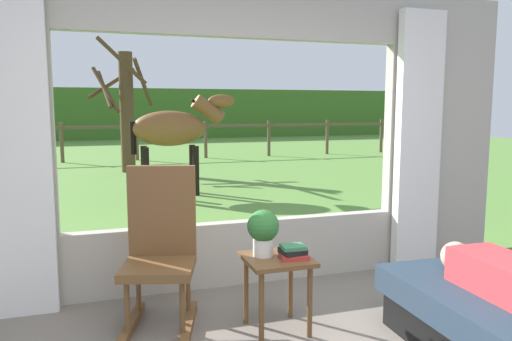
% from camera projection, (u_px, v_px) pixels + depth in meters
% --- Properties ---
extents(back_wall_with_window, '(5.20, 0.12, 2.55)m').
position_uv_depth(back_wall_with_window, '(239.00, 141.00, 4.20)').
color(back_wall_with_window, '#ADA599').
rests_on(back_wall_with_window, ground_plane).
extents(curtain_panel_left, '(0.44, 0.10, 2.40)m').
position_uv_depth(curtain_panel_left, '(19.00, 154.00, 3.55)').
color(curtain_panel_left, silver).
rests_on(curtain_panel_left, ground_plane).
extents(curtain_panel_right, '(0.44, 0.10, 2.40)m').
position_uv_depth(curtain_panel_right, '(418.00, 143.00, 4.60)').
color(curtain_panel_right, silver).
rests_on(curtain_panel_right, ground_plane).
extents(outdoor_pasture_lawn, '(36.00, 21.68, 0.02)m').
position_uv_depth(outdoor_pasture_lawn, '(136.00, 159.00, 14.63)').
color(outdoor_pasture_lawn, '#568438').
rests_on(outdoor_pasture_lawn, ground_plane).
extents(distant_hill_ridge, '(36.00, 2.00, 2.40)m').
position_uv_depth(distant_hill_ridge, '(118.00, 114.00, 23.74)').
color(distant_hill_ridge, '#3D6A25').
rests_on(distant_hill_ridge, ground_plane).
extents(rocking_chair, '(0.63, 0.78, 1.12)m').
position_uv_depth(rocking_chair, '(160.00, 248.00, 3.48)').
color(rocking_chair, brown).
rests_on(rocking_chair, ground_plane).
extents(side_table, '(0.44, 0.44, 0.52)m').
position_uv_depth(side_table, '(277.00, 270.00, 3.38)').
color(side_table, brown).
rests_on(side_table, ground_plane).
extents(potted_plant, '(0.22, 0.22, 0.32)m').
position_uv_depth(potted_plant, '(263.00, 230.00, 3.37)').
color(potted_plant, silver).
rests_on(potted_plant, side_table).
extents(book_stack, '(0.20, 0.18, 0.09)m').
position_uv_depth(book_stack, '(293.00, 252.00, 3.33)').
color(book_stack, '#B22D28').
rests_on(book_stack, side_table).
extents(horse, '(1.81, 0.56, 1.73)m').
position_uv_depth(horse, '(174.00, 129.00, 8.44)').
color(horse, brown).
rests_on(horse, outdoor_pasture_lawn).
extents(pasture_tree, '(1.49, 1.61, 3.04)m').
position_uv_depth(pasture_tree, '(125.00, 107.00, 11.42)').
color(pasture_tree, '#4C3823').
rests_on(pasture_tree, outdoor_pasture_lawn).
extents(pasture_fence_line, '(16.10, 0.10, 1.10)m').
position_uv_depth(pasture_fence_line, '(137.00, 135.00, 14.08)').
color(pasture_fence_line, brown).
rests_on(pasture_fence_line, outdoor_pasture_lawn).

